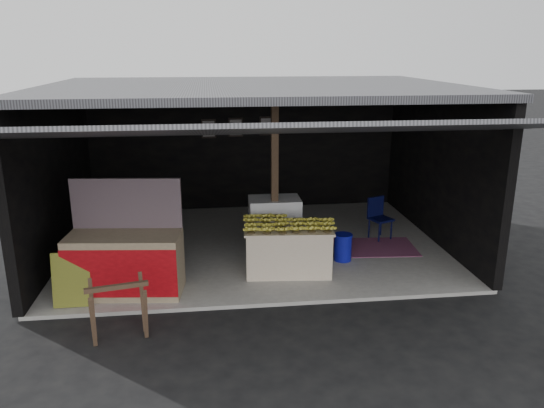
{
  "coord_description": "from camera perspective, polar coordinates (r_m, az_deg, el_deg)",
  "views": [
    {
      "loc": [
        -0.82,
        -6.93,
        3.61
      ],
      "look_at": [
        0.21,
        1.57,
        1.1
      ],
      "focal_mm": 35.0,
      "sensor_mm": 36.0,
      "label": 1
    }
  ],
  "objects": [
    {
      "name": "banana_table",
      "position": [
        8.75,
        1.74,
        -4.83
      ],
      "size": [
        1.49,
        1.0,
        0.78
      ],
      "rotation": [
        0.0,
        0.0,
        -0.09
      ],
      "color": "silver",
      "rests_on": "concrete_slab"
    },
    {
      "name": "banana_pile",
      "position": [
        8.59,
        1.77,
        -1.93
      ],
      "size": [
        1.37,
        0.9,
        0.15
      ],
      "primitive_type": null,
      "rotation": [
        0.0,
        0.0,
        -0.09
      ],
      "color": "yellow",
      "rests_on": "banana_table"
    },
    {
      "name": "shophouse",
      "position": [
        9.89,
        -2.11,
        7.55
      ],
      "size": [
        7.4,
        7.29,
        3.02
      ],
      "color": "black",
      "rests_on": "ground"
    },
    {
      "name": "green_signboard",
      "position": [
        8.12,
        -20.78,
        -7.64
      ],
      "size": [
        0.53,
        0.18,
        0.79
      ],
      "primitive_type": "cube",
      "rotation": [
        -0.18,
        0.0,
        0.0
      ],
      "color": "black",
      "rests_on": "concrete_slab"
    },
    {
      "name": "plastic_chair",
      "position": [
        10.46,
        11.35,
        -1.11
      ],
      "size": [
        0.5,
        0.5,
        0.81
      ],
      "rotation": [
        0.0,
        0.0,
        0.39
      ],
      "color": "#090C33",
      "rests_on": "concrete_slab"
    },
    {
      "name": "neighbor_stall",
      "position": [
        8.24,
        -15.49,
        -5.92
      ],
      "size": [
        1.72,
        0.92,
        1.7
      ],
      "rotation": [
        0.0,
        0.0,
        -0.11
      ],
      "color": "#998466",
      "rests_on": "concrete_slab"
    },
    {
      "name": "white_crate",
      "position": [
        9.54,
        0.28,
        -2.29
      ],
      "size": [
        0.91,
        0.63,
        1.0
      ],
      "rotation": [
        0.0,
        0.0,
        -0.01
      ],
      "color": "white",
      "rests_on": "concrete_slab"
    },
    {
      "name": "concrete_slab",
      "position": [
        10.12,
        -1.84,
        -4.39
      ],
      "size": [
        7.0,
        5.0,
        0.06
      ],
      "primitive_type": "cube",
      "color": "gray",
      "rests_on": "ground"
    },
    {
      "name": "picture_frames",
      "position": [
        11.96,
        -3.77,
        8.23
      ],
      "size": [
        1.62,
        0.04,
        0.46
      ],
      "color": "black",
      "rests_on": "shophouse"
    },
    {
      "name": "water_barrel",
      "position": [
        9.32,
        7.63,
        -4.71
      ],
      "size": [
        0.3,
        0.3,
        0.45
      ],
      "primitive_type": "cylinder",
      "color": "#0E129B",
      "rests_on": "concrete_slab"
    },
    {
      "name": "sawhorse",
      "position": [
        7.11,
        -16.22,
        -10.41
      ],
      "size": [
        0.81,
        0.8,
        0.77
      ],
      "rotation": [
        0.0,
        0.0,
        0.21
      ],
      "color": "brown",
      "rests_on": "ground"
    },
    {
      "name": "magenta_rug",
      "position": [
        10.07,
        10.94,
        -4.58
      ],
      "size": [
        1.57,
        1.11,
        0.01
      ],
      "primitive_type": "cube",
      "rotation": [
        0.0,
        0.0,
        -0.08
      ],
      "color": "#661651",
      "rests_on": "concrete_slab"
    },
    {
      "name": "ground",
      "position": [
        7.85,
        -0.18,
        -11.02
      ],
      "size": [
        80.0,
        80.0,
        0.0
      ],
      "primitive_type": "plane",
      "color": "black",
      "rests_on": "ground"
    }
  ]
}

